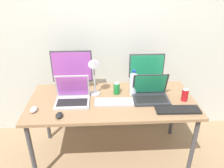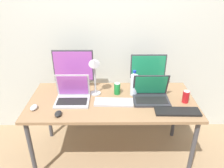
{
  "view_description": "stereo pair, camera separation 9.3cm",
  "coord_description": "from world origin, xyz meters",
  "views": [
    {
      "loc": [
        -0.11,
        -1.92,
        1.9
      ],
      "look_at": [
        0.0,
        0.0,
        0.92
      ],
      "focal_mm": 35.0,
      "sensor_mm": 36.0,
      "label": 1
    },
    {
      "loc": [
        -0.01,
        -1.93,
        1.9
      ],
      "look_at": [
        0.0,
        0.0,
        0.92
      ],
      "focal_mm": 35.0,
      "sensor_mm": 36.0,
      "label": 2
    }
  ],
  "objects": [
    {
      "name": "ground_plane",
      "position": [
        0.0,
        0.0,
        0.0
      ],
      "size": [
        16.0,
        16.0,
        0.0
      ],
      "primitive_type": "plane",
      "color": "#9E7F5B"
    },
    {
      "name": "wall_back",
      "position": [
        0.0,
        0.59,
        1.3
      ],
      "size": [
        7.0,
        0.08,
        2.6
      ],
      "primitive_type": "cube",
      "color": "silver",
      "rests_on": "ground"
    },
    {
      "name": "work_desk",
      "position": [
        0.0,
        0.0,
        0.68
      ],
      "size": [
        1.7,
        0.77,
        0.74
      ],
      "color": "#424247",
      "rests_on": "ground"
    },
    {
      "name": "monitor_left",
      "position": [
        -0.42,
        0.27,
        0.98
      ],
      "size": [
        0.44,
        0.17,
        0.44
      ],
      "color": "#38383D",
      "rests_on": "work_desk"
    },
    {
      "name": "monitor_center",
      "position": [
        0.4,
        0.29,
        0.95
      ],
      "size": [
        0.39,
        0.19,
        0.38
      ],
      "color": "#38383D",
      "rests_on": "work_desk"
    },
    {
      "name": "laptop_silver",
      "position": [
        -0.4,
        -0.01,
        0.8
      ],
      "size": [
        0.34,
        0.26,
        0.27
      ],
      "color": "#B7B7BC",
      "rests_on": "work_desk"
    },
    {
      "name": "laptop_secondary",
      "position": [
        0.4,
        0.0,
        0.8
      ],
      "size": [
        0.36,
        0.26,
        0.26
      ],
      "color": "#2D2D33",
      "rests_on": "work_desk"
    },
    {
      "name": "keyboard_main",
      "position": [
        0.02,
        -0.07,
        0.75
      ],
      "size": [
        0.39,
        0.17,
        0.02
      ],
      "primitive_type": "cube",
      "rotation": [
        0.0,
        0.0,
        -0.04
      ],
      "color": "#B2B2B7",
      "rests_on": "work_desk"
    },
    {
      "name": "keyboard_aux",
      "position": [
        0.61,
        -0.24,
        0.75
      ],
      "size": [
        0.42,
        0.15,
        0.02
      ],
      "primitive_type": "cube",
      "rotation": [
        0.0,
        0.0,
        -0.03
      ],
      "color": "black",
      "rests_on": "work_desk"
    },
    {
      "name": "mouse_by_keyboard",
      "position": [
        -0.49,
        -0.28,
        0.76
      ],
      "size": [
        0.07,
        0.1,
        0.04
      ],
      "primitive_type": "ellipsoid",
      "rotation": [
        0.0,
        0.0,
        -0.03
      ],
      "color": "black",
      "rests_on": "work_desk"
    },
    {
      "name": "mouse_by_laptop",
      "position": [
        -0.75,
        -0.17,
        0.76
      ],
      "size": [
        0.07,
        0.1,
        0.04
      ],
      "primitive_type": "ellipsoid",
      "rotation": [
        0.0,
        0.0,
        -0.08
      ],
      "color": "silver",
      "rests_on": "work_desk"
    },
    {
      "name": "water_bottle",
      "position": [
        0.23,
        0.1,
        0.87
      ],
      "size": [
        0.08,
        0.08,
        0.28
      ],
      "color": "silver",
      "rests_on": "work_desk"
    },
    {
      "name": "soda_can_near_keyboard",
      "position": [
        0.06,
        0.12,
        0.8
      ],
      "size": [
        0.07,
        0.07,
        0.13
      ],
      "color": "#197F33",
      "rests_on": "work_desk"
    },
    {
      "name": "soda_can_by_laptop",
      "position": [
        0.74,
        -0.05,
        0.8
      ],
      "size": [
        0.07,
        0.07,
        0.13
      ],
      "color": "red",
      "rests_on": "work_desk"
    },
    {
      "name": "desk_lamp",
      "position": [
        -0.18,
        0.08,
        1.04
      ],
      "size": [
        0.11,
        0.18,
        0.44
      ],
      "color": "#B7B7BC",
      "rests_on": "work_desk"
    }
  ]
}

